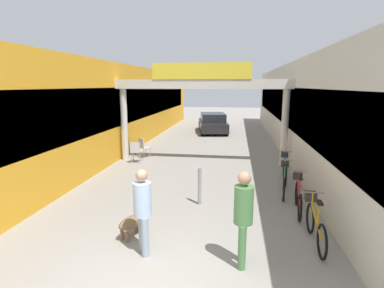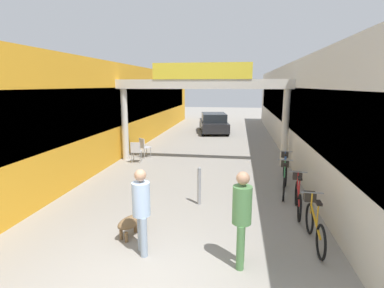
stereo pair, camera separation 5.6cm
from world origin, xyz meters
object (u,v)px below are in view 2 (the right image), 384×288
Objects in this scene: pedestrian_companion at (242,213)px; bicycle_blue_farthest at (285,168)px; dog_on_leash at (133,221)px; bicycle_green_third at (284,180)px; bicycle_orange_nearest at (314,222)px; bicycle_red_second at (298,195)px; cafe_chair_aluminium_nearer at (136,150)px; pedestrian_with_dog at (141,206)px; parked_car_black at (214,123)px; bollard_post_metal at (199,186)px; cafe_chair_aluminium_farther at (144,146)px.

pedestrian_companion is 5.45m from bicycle_blue_farthest.
bicycle_green_third reaches higher than dog_on_leash.
dog_on_leash is 3.80m from bicycle_orange_nearest.
pedestrian_companion reaches higher than dog_on_leash.
bicycle_red_second reaches higher than cafe_chair_aluminium_nearer.
pedestrian_with_dog is 3.54m from bicycle_orange_nearest.
parked_car_black reaches higher than dog_on_leash.
cafe_chair_aluminium_farther is at bearing 122.52° from bollard_post_metal.
bollard_post_metal reaches higher than bicycle_green_third.
pedestrian_with_dog is at bearing -106.60° from bollard_post_metal.
dog_on_leash is at bearing -91.95° from parked_car_black.
pedestrian_companion reaches higher than pedestrian_with_dog.
bollard_post_metal reaches higher than dog_on_leash.
bicycle_orange_nearest is 1.90× the size of cafe_chair_aluminium_farther.
bollard_post_metal is at bearing 73.40° from pedestrian_with_dog.
bicycle_red_second is at bearing -35.24° from cafe_chair_aluminium_nearer.
bicycle_blue_farthest is at bearing 80.94° from bicycle_green_third.
bicycle_green_third is 1.89× the size of cafe_chair_aluminium_farther.
bicycle_orange_nearest and bicycle_red_second have the same top height.
dog_on_leash is (-2.29, 0.73, -0.67)m from pedestrian_companion.
dog_on_leash is 6.33m from cafe_chair_aluminium_nearer.
bicycle_green_third is 6.71m from cafe_chair_aluminium_farther.
pedestrian_companion is (1.88, -0.12, 0.05)m from pedestrian_with_dog.
pedestrian_companion is at bearing -60.87° from cafe_chair_aluminium_farther.
bicycle_red_second reaches higher than dog_on_leash.
pedestrian_with_dog reaches higher than cafe_chair_aluminium_nearer.
bicycle_red_second is 2.55m from bicycle_blue_farthest.
parked_car_black reaches higher than bollard_post_metal.
dog_on_leash is 2.30m from bollard_post_metal.
pedestrian_companion is 1.05× the size of bicycle_orange_nearest.
pedestrian_companion reaches higher than bicycle_red_second.
cafe_chair_aluminium_nearer is 0.21× the size of parked_car_black.
bollard_post_metal is (-2.41, -1.22, 0.10)m from bicycle_green_third.
bollard_post_metal is (1.18, 1.97, 0.19)m from dog_on_leash.
cafe_chair_aluminium_farther is (-2.39, 7.54, -0.43)m from pedestrian_with_dog.
bollard_post_metal is 12.82m from parked_car_black.
bicycle_blue_farthest is at bearing 89.86° from bicycle_orange_nearest.
cafe_chair_aluminium_farther is (-5.74, 5.01, 0.10)m from bicycle_red_second.
bicycle_red_second is 7.07m from cafe_chair_aluminium_nearer.
dog_on_leash is 0.46× the size of bicycle_orange_nearest.
dog_on_leash is 7.20m from cafe_chair_aluminium_farther.
pedestrian_with_dog is 0.40× the size of parked_car_black.
cafe_chair_aluminium_nearer is at bearing 165.28° from bicycle_blue_farthest.
bicycle_green_third reaches higher than cafe_chair_aluminium_farther.
cafe_chair_aluminium_nearer is at bearing -106.03° from parked_car_black.
parked_car_black is (-1.79, 15.50, -0.38)m from pedestrian_companion.
bicycle_orange_nearest is 1.00× the size of bicycle_blue_farthest.
bollard_post_metal is at bearing -153.15° from bicycle_green_third.
pedestrian_companion is 2.29× the size of dog_on_leash.
pedestrian_with_dog is 1.88m from pedestrian_companion.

